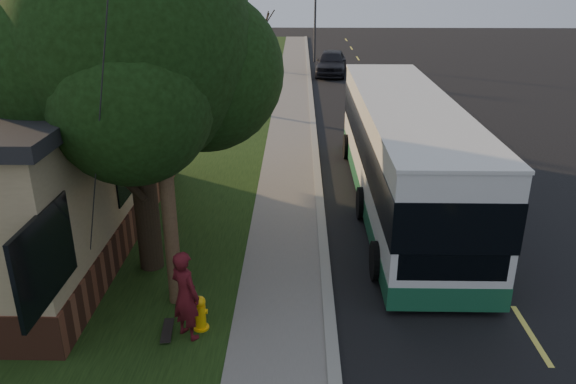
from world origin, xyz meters
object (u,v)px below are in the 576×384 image
Objects in this scene: fire_hydrant at (200,313)px; dumpster at (30,166)px; bare_tree_far at (265,42)px; traffic_signal at (315,19)px; leafy_tree at (134,51)px; utility_pole at (158,93)px; transit_bus at (403,150)px; skateboarder at (185,295)px; distant_car at (331,62)px; bare_tree_near at (241,70)px; skateboard_main at (167,331)px.

dumpster is (-6.90, 7.84, 0.31)m from fire_hydrant.
bare_tree_far is 0.73× the size of traffic_signal.
leafy_tree reaches higher than traffic_signal.
dumpster is (-10.00, -26.16, -2.42)m from traffic_signal.
fire_hydrant is at bearing -59.33° from leafy_tree.
utility_pole is 1.94m from leafy_tree.
bare_tree_far is at bearing 90.76° from fire_hydrant.
leafy_tree is 8.42m from transit_bus.
traffic_signal is 27.54m from transit_bus.
skateboarder is at bearing -64.82° from leafy_tree.
utility_pole reaches higher than fire_hydrant.
leafy_tree reaches higher than dumpster.
skateboarder is 1.11× the size of dumpster.
fire_hydrant is 0.18× the size of bare_tree_far.
dumpster is at bearing -106.35° from bare_tree_far.
bare_tree_near is at bearing -109.01° from distant_car.
bare_tree_near is at bearing -104.04° from traffic_signal.
traffic_signal is (3.50, 4.00, 1.16)m from bare_tree_far.
transit_bus is at bearing 44.06° from utility_pole.
utility_pole is 2.25× the size of bare_tree_far.
traffic_signal reaches higher than dumpster.
bare_tree_near is at bearing -92.39° from bare_tree_far.
fire_hydrant is 0.13× the size of traffic_signal.
traffic_signal is 5.83m from distant_car.
skateboard_main is at bearing -93.40° from distant_car.
leafy_tree is (-0.87, 1.66, 0.54)m from utility_pole.
dumpster is (-6.00, -10.16, -1.41)m from bare_tree_near.
fire_hydrant is 0.15× the size of distant_car.
leafy_tree reaches higher than bare_tree_far.
fire_hydrant is 0.44× the size of dumpster.
distant_car is (-0.95, 22.19, -0.93)m from transit_bus.
fire_hydrant is at bearing -92.20° from distant_car.
leafy_tree is 1.62× the size of distant_car.
utility_pole is 5.43× the size of dumpster.
skateboard_main is at bearing -130.22° from transit_bus.
skateboarder is (0.19, -30.24, -1.01)m from bare_tree_far.
bare_tree_near reaches higher than transit_bus.
utility_pole is 3.87m from skateboarder.
fire_hydrant is 0.08× the size of utility_pole.
skateboarder is at bearing -92.55° from distant_car.
transit_bus reaches higher than fire_hydrant.
leafy_tree is at bearing -92.45° from bare_tree_far.
traffic_signal reaches higher than bare_tree_near.
dumpster is at bearing -12.33° from skateboarder.
skateboarder is at bearing -127.75° from transit_bus.
skateboarder is at bearing -95.53° from traffic_signal.
utility_pole is at bearing -30.18° from skateboarder.
traffic_signal is (4.67, 31.35, -2.00)m from leafy_tree.
distant_car is at bearing 80.18° from utility_pole.
bare_tree_near is 5.21× the size of skateboard_main.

